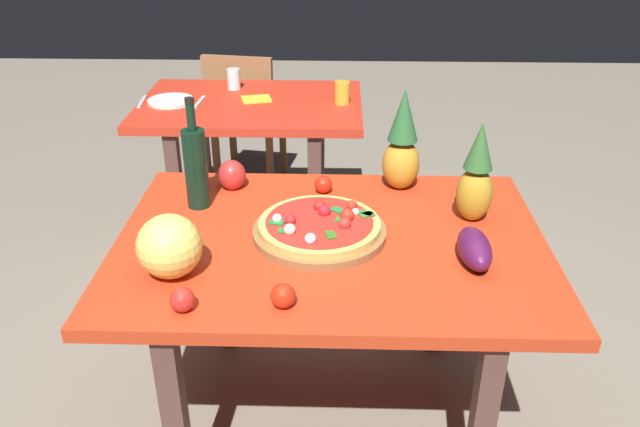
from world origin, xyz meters
name	(u,v)px	position (x,y,z in m)	size (l,w,h in m)	color
ground_plane	(329,420)	(0.00, 0.00, 0.00)	(10.00, 10.00, 0.00)	gray
display_table	(331,262)	(0.00, 0.00, 0.67)	(1.30, 0.93, 0.76)	brown
background_table	(252,124)	(-0.41, 1.31, 0.64)	(1.08, 0.75, 0.76)	brown
dining_chair	(245,114)	(-0.53, 1.90, 0.48)	(0.46, 0.46, 0.85)	olive
pizza_board	(320,232)	(-0.04, 0.01, 0.77)	(0.41, 0.41, 0.03)	olive
pizza	(320,224)	(-0.03, 0.01, 0.80)	(0.37, 0.37, 0.06)	#D9B659
wine_bottle	(196,166)	(-0.44, 0.20, 0.90)	(0.08, 0.08, 0.37)	black
pineapple_left	(402,145)	(0.24, 0.36, 0.91)	(0.13, 0.13, 0.36)	gold
pineapple_right	(476,178)	(0.45, 0.13, 0.90)	(0.11, 0.11, 0.33)	#B48C25
melon	(169,246)	(-0.43, -0.21, 0.84)	(0.18, 0.18, 0.18)	#EDE065
bell_pepper	(232,175)	(-0.35, 0.34, 0.80)	(0.10, 0.10, 0.11)	red
eggplant	(474,248)	(0.41, -0.13, 0.80)	(0.20, 0.09, 0.09)	#4E1745
tomato_at_corner	(167,230)	(-0.49, -0.03, 0.79)	(0.07, 0.07, 0.07)	red
tomato_beside_pepper	(323,184)	(-0.03, 0.31, 0.79)	(0.06, 0.06, 0.06)	red
tomato_near_board	(283,296)	(-0.12, -0.35, 0.79)	(0.07, 0.07, 0.07)	red
tomato_by_bottle	(182,300)	(-0.37, -0.38, 0.79)	(0.06, 0.06, 0.06)	red
drinking_glass_juice	(342,93)	(0.03, 1.29, 0.81)	(0.07, 0.07, 0.11)	gold
drinking_glass_water	(234,79)	(-0.52, 1.51, 0.81)	(0.07, 0.07, 0.10)	silver
dinner_plate	(171,101)	(-0.79, 1.28, 0.76)	(0.22, 0.22, 0.02)	white
fork_utensil	(142,101)	(-0.93, 1.28, 0.76)	(0.02, 0.18, 0.01)	silver
knife_utensil	(200,102)	(-0.65, 1.28, 0.76)	(0.02, 0.18, 0.01)	silver
napkin_folded	(256,99)	(-0.39, 1.34, 0.76)	(0.14, 0.12, 0.01)	yellow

